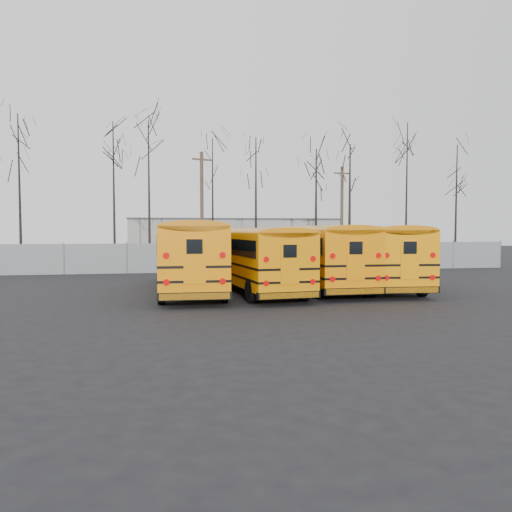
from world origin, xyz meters
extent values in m
plane|color=black|center=(0.00, 0.00, 0.00)|extent=(120.00, 120.00, 0.00)
cube|color=gray|center=(0.00, 12.00, 1.00)|extent=(40.00, 0.04, 2.00)
cube|color=#A0A09B|center=(2.00, 32.00, 2.00)|extent=(22.00, 8.00, 4.00)
cylinder|color=black|center=(-5.72, -2.54, 0.54)|extent=(0.31, 1.08, 1.07)
cylinder|color=black|center=(-3.30, -2.57, 0.54)|extent=(0.31, 1.08, 1.07)
cylinder|color=black|center=(-5.61, 6.46, 0.54)|extent=(0.31, 1.08, 1.07)
cylinder|color=black|center=(-3.19, 6.43, 0.54)|extent=(0.31, 1.08, 1.07)
cube|color=orange|center=(-4.47, 0.93, 1.80)|extent=(2.80, 10.01, 2.52)
cube|color=orange|center=(-4.40, 6.82, 1.07)|extent=(2.44, 1.85, 1.07)
cube|color=black|center=(-4.47, 0.71, 2.36)|extent=(2.83, 8.93, 0.75)
cube|color=black|center=(-4.46, 1.84, 1.02)|extent=(2.86, 11.85, 0.10)
cube|color=black|center=(-4.46, 1.84, 1.56)|extent=(2.86, 11.85, 0.10)
cube|color=black|center=(-4.53, -3.95, 0.48)|extent=(2.75, 0.27, 0.30)
cube|color=black|center=(-4.39, 7.68, 0.48)|extent=(2.58, 0.25, 0.28)
cube|color=orange|center=(-4.53, -4.07, 1.77)|extent=(0.80, 0.05, 1.66)
cylinder|color=#B20505|center=(-5.55, -4.07, 1.02)|extent=(0.24, 0.05, 0.24)
cylinder|color=#B20505|center=(-3.51, -4.10, 1.02)|extent=(0.24, 0.05, 0.24)
cylinder|color=#B20505|center=(-5.55, -4.07, 1.98)|extent=(0.24, 0.05, 0.24)
cylinder|color=#B20505|center=(-3.51, -4.10, 1.98)|extent=(0.24, 0.05, 0.24)
cylinder|color=black|center=(-2.23, -2.90, 0.49)|extent=(0.37, 1.01, 0.98)
cylinder|color=black|center=(-0.02, -2.67, 0.49)|extent=(0.37, 1.01, 0.98)
cylinder|color=black|center=(-3.07, 5.31, 0.49)|extent=(0.37, 1.01, 0.98)
cylinder|color=black|center=(-0.86, 5.54, 0.49)|extent=(0.37, 1.01, 0.98)
cube|color=orange|center=(-1.45, 0.39, 1.65)|extent=(3.37, 9.34, 2.31)
cube|color=orange|center=(-2.00, 5.77, 0.98)|extent=(2.37, 1.89, 0.98)
cube|color=black|center=(-1.43, 0.19, 2.16)|extent=(3.31, 8.37, 0.69)
cube|color=black|center=(-1.53, 1.22, 0.93)|extent=(3.57, 11.03, 0.09)
cube|color=black|center=(-1.53, 1.22, 1.42)|extent=(3.57, 11.03, 0.09)
cube|color=black|center=(-0.99, -4.06, 0.44)|extent=(2.52, 0.47, 0.28)
cube|color=black|center=(-2.08, 6.55, 0.44)|extent=(2.37, 0.44, 0.26)
cube|color=orange|center=(-0.98, -4.17, 1.62)|extent=(0.74, 0.11, 1.52)
cylinder|color=#B20505|center=(-1.91, -4.27, 0.93)|extent=(0.22, 0.06, 0.22)
cylinder|color=#B20505|center=(-0.05, -4.08, 0.93)|extent=(0.22, 0.06, 0.22)
cylinder|color=#B20505|center=(-1.91, -4.27, 1.82)|extent=(0.22, 0.06, 0.22)
cylinder|color=#B20505|center=(-0.05, -4.08, 1.82)|extent=(0.22, 0.06, 0.22)
cylinder|color=black|center=(0.69, -2.17, 0.51)|extent=(0.30, 1.03, 1.02)
cylinder|color=black|center=(3.00, -2.13, 0.51)|extent=(0.30, 1.03, 1.02)
cylinder|color=black|center=(0.55, 6.41, 0.51)|extent=(0.30, 1.03, 1.02)
cylinder|color=black|center=(2.85, 6.45, 0.51)|extent=(0.30, 1.03, 1.02)
cube|color=orange|center=(1.79, 1.17, 1.71)|extent=(2.71, 9.53, 2.40)
cube|color=orange|center=(1.70, 6.78, 1.02)|extent=(2.32, 1.77, 1.02)
cube|color=black|center=(1.79, 0.97, 2.25)|extent=(2.73, 8.51, 0.71)
cube|color=black|center=(1.77, 2.04, 0.97)|extent=(2.77, 11.29, 0.09)
cube|color=black|center=(1.77, 2.04, 1.48)|extent=(2.77, 11.29, 0.09)
cube|color=black|center=(1.87, -3.47, 0.46)|extent=(2.62, 0.27, 0.29)
cube|color=black|center=(1.68, 7.60, 0.46)|extent=(2.45, 0.24, 0.27)
cube|color=orange|center=(1.87, -3.59, 1.68)|extent=(0.77, 0.05, 1.58)
cylinder|color=#B20505|center=(0.90, -3.61, 0.97)|extent=(0.23, 0.04, 0.22)
cylinder|color=#B20505|center=(2.84, -3.58, 0.97)|extent=(0.23, 0.04, 0.22)
cylinder|color=#B20505|center=(0.90, -3.61, 1.89)|extent=(0.23, 0.04, 0.22)
cylinder|color=#B20505|center=(2.84, -3.58, 1.89)|extent=(0.23, 0.04, 0.22)
cylinder|color=black|center=(3.19, -2.04, 0.51)|extent=(0.38, 1.04, 1.02)
cylinder|color=black|center=(5.48, -2.26, 0.51)|extent=(0.38, 1.04, 1.02)
cylinder|color=black|center=(4.01, 6.47, 0.51)|extent=(0.38, 1.04, 1.02)
cylinder|color=black|center=(6.30, 6.25, 0.51)|extent=(0.38, 1.04, 1.02)
cube|color=#FF9405|center=(4.65, 1.14, 1.70)|extent=(3.44, 9.66, 2.39)
cube|color=#FF9405|center=(5.19, 6.71, 1.02)|extent=(2.44, 1.94, 1.02)
cube|color=black|center=(4.63, 0.94, 2.24)|extent=(3.38, 8.65, 0.71)
cube|color=black|center=(4.73, 2.00, 0.97)|extent=(3.64, 11.41, 0.09)
cube|color=black|center=(4.73, 2.00, 1.48)|extent=(3.64, 11.41, 0.09)
cube|color=black|center=(4.21, -3.46, 0.46)|extent=(2.61, 0.47, 0.28)
cube|color=black|center=(5.27, 7.52, 0.46)|extent=(2.45, 0.44, 0.26)
cube|color=#FF9405|center=(4.20, -3.58, 1.68)|extent=(0.76, 0.11, 1.58)
cylinder|color=#B20505|center=(3.23, -3.49, 0.97)|extent=(0.23, 0.06, 0.22)
cylinder|color=#B20505|center=(5.16, -3.68, 0.97)|extent=(0.23, 0.06, 0.22)
cylinder|color=#B20505|center=(3.23, -3.49, 1.88)|extent=(0.23, 0.06, 0.22)
cylinder|color=#B20505|center=(5.16, -3.68, 1.88)|extent=(0.23, 0.06, 0.22)
cylinder|color=brown|center=(-2.47, 18.52, 4.61)|extent=(0.29, 0.29, 9.21)
cube|color=brown|center=(-2.47, 18.52, 8.60)|extent=(1.59, 0.65, 0.12)
cylinder|color=brown|center=(8.42, 15.60, 3.96)|extent=(0.25, 0.25, 7.93)
cube|color=brown|center=(8.42, 15.60, 7.40)|extent=(1.41, 0.27, 0.11)
cone|color=black|center=(-15.00, 13.50, 5.31)|extent=(0.26, 0.26, 10.62)
cone|color=black|center=(-8.92, 13.59, 5.18)|extent=(0.26, 0.26, 10.37)
cone|color=black|center=(-6.61, 16.33, 5.56)|extent=(0.26, 0.26, 11.12)
cone|color=black|center=(-1.93, 15.15, 4.87)|extent=(0.26, 0.26, 9.74)
cone|color=black|center=(1.26, 14.60, 4.89)|extent=(0.26, 0.26, 9.78)
cone|color=black|center=(6.71, 16.98, 4.75)|extent=(0.26, 0.26, 9.50)
cone|color=black|center=(8.84, 15.00, 4.80)|extent=(0.26, 0.26, 9.60)
cone|color=black|center=(15.00, 17.60, 6.04)|extent=(0.26, 0.26, 12.07)
cone|color=black|center=(17.30, 13.82, 4.82)|extent=(0.26, 0.26, 9.63)
camera|label=1|loc=(-5.69, -22.25, 2.91)|focal=35.00mm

